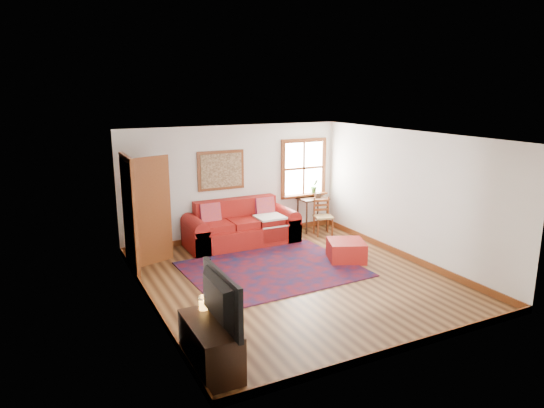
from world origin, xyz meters
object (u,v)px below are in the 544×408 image
ladder_back_chair (323,215)px  side_table (313,203)px  red_ottoman (346,251)px  red_leather_sofa (241,229)px  media_cabinet (210,346)px

ladder_back_chair → side_table: bearing=95.2°
red_ottoman → ladder_back_chair: size_ratio=0.80×
red_leather_sofa → red_ottoman: 2.36m
side_table → media_cabinet: (-4.10, -4.45, -0.36)m
side_table → ladder_back_chair: 0.44m
side_table → red_leather_sofa: bearing=-174.6°
red_leather_sofa → red_ottoman: red_leather_sofa is taller
ladder_back_chair → media_cabinet: size_ratio=0.80×
side_table → media_cabinet: 6.07m
media_cabinet → red_leather_sofa: bearing=62.7°
red_leather_sofa → side_table: red_leather_sofa is taller
red_ottoman → red_leather_sofa: bearing=149.4°
red_ottoman → media_cabinet: size_ratio=0.64×
media_cabinet → ladder_back_chair: bearing=44.5°
side_table → media_cabinet: bearing=-132.7°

